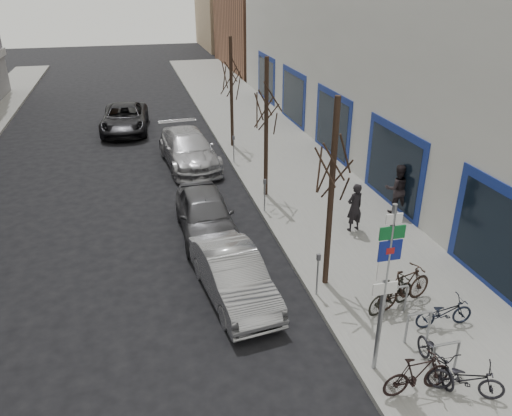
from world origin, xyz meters
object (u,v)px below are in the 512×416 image
highway_sign_pole (385,282)px  bike_far_curb (467,376)px  bike_mid_curb (445,310)px  lane_car (125,118)px  bike_far_inner (404,286)px  pedestrian_near (355,207)px  parked_car_front (234,276)px  parked_car_back (189,149)px  meter_front (318,270)px  bike_rack (419,323)px  tree_mid (266,96)px  tree_far (231,67)px  meter_mid (265,192)px  bike_near_right (417,374)px  bike_near_left (437,355)px  bike_mid_inner (391,293)px  pedestrian_far (397,189)px  tree_near (334,151)px  meter_back (234,146)px  parked_car_mid (205,214)px

highway_sign_pole → bike_far_curb: 2.62m
bike_mid_curb → lane_car: lane_car is taller
bike_far_inner → pedestrian_near: 4.33m
parked_car_front → parked_car_back: size_ratio=0.77×
bike_mid_curb → bike_far_inner: size_ratio=0.81×
meter_front → bike_rack: bearing=-55.5°
tree_mid → tree_far: same height
tree_far → meter_mid: size_ratio=4.33×
meter_front → bike_mid_curb: (2.59, -2.05, -0.30)m
bike_near_right → lane_car: 22.57m
bike_far_curb → tree_mid: bearing=37.6°
bike_near_right → lane_car: lane_car is taller
bike_near_right → bike_far_curb: size_ratio=1.03×
tree_mid → bike_near_left: bearing=-84.3°
bike_mid_inner → lane_car: size_ratio=0.31×
bike_rack → bike_near_right: bike_near_right is taller
bike_far_curb → bike_near_right: bearing=104.7°
pedestrian_far → tree_near: bearing=55.8°
meter_back → bike_near_left: bearing=-84.1°
meter_front → parked_car_front: (-2.19, 0.65, -0.23)m
bike_near_right → parked_car_back: (-2.80, 15.36, 0.16)m
bike_near_left → pedestrian_far: bearing=70.8°
parked_car_front → lane_car: (-2.65, 17.36, 0.06)m
bike_mid_curb → parked_car_back: size_ratio=0.28×
pedestrian_far → meter_mid: bearing=-1.1°
meter_mid → bike_near_right: meter_mid is taller
bike_far_curb → bike_mid_inner: bearing=33.1°
bike_rack → bike_mid_inner: bearing=91.1°
tree_mid → meter_front: tree_mid is taller
meter_mid → bike_far_inner: size_ratio=0.68×
highway_sign_pole → meter_mid: bearing=91.7°
tree_far → bike_far_curb: size_ratio=3.57×
bike_near_left → parked_car_mid: (-3.84, 7.98, 0.13)m
tree_near → parked_car_front: bearing=176.9°
meter_front → parked_car_front: meter_front is taller
parked_car_back → bike_near_right: bearing=-84.4°
parked_car_mid → meter_back: bearing=69.9°
meter_mid → parked_car_front: 5.33m
bike_rack → tree_far: tree_far is taller
highway_sign_pole → tree_far: size_ratio=0.76×
meter_front → bike_far_inner: size_ratio=0.68×
highway_sign_pole → tree_far: 16.59m
parked_car_mid → bike_mid_inner: bearing=-55.0°
parked_car_mid → pedestrian_far: bearing=-2.7°
bike_near_right → bike_far_inner: size_ratio=0.84×
bike_rack → pedestrian_near: (0.91, 5.69, 0.35)m
bike_far_inner → parked_car_back: parked_car_back is taller
bike_mid_curb → bike_mid_inner: (-0.96, 0.93, 0.04)m
tree_near → bike_near_right: 5.58m
bike_mid_curb → bike_far_inner: 1.18m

